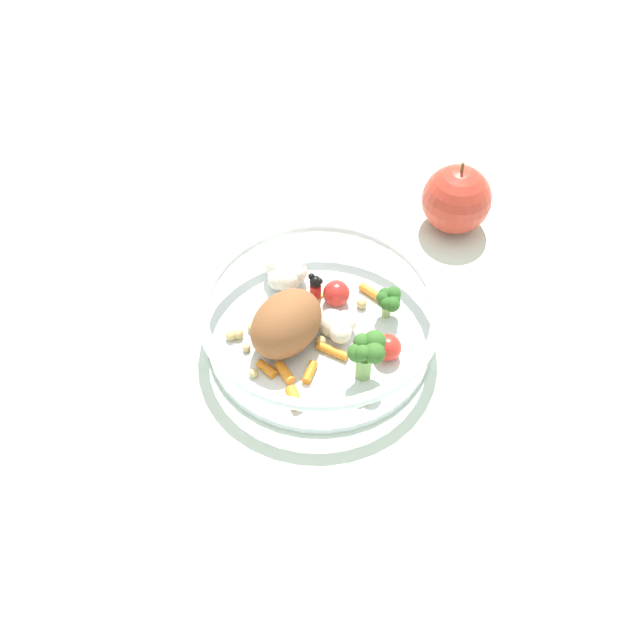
% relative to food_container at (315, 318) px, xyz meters
% --- Properties ---
extents(ground_plane, '(2.40, 2.40, 0.00)m').
position_rel_food_container_xyz_m(ground_plane, '(-0.01, 0.02, -0.03)').
color(ground_plane, silver).
extents(food_container, '(0.25, 0.25, 0.07)m').
position_rel_food_container_xyz_m(food_container, '(0.00, 0.00, 0.00)').
color(food_container, white).
rests_on(food_container, ground_plane).
extents(loose_apple, '(0.08, 0.08, 0.09)m').
position_rel_food_container_xyz_m(loose_apple, '(-0.20, 0.14, 0.01)').
color(loose_apple, '#BC3828').
rests_on(loose_apple, ground_plane).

